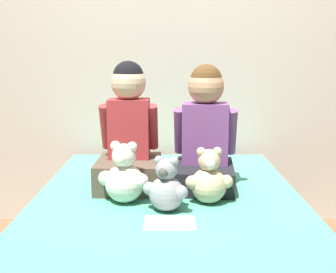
{
  "coord_description": "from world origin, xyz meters",
  "views": [
    {
      "loc": [
        0.0,
        -1.86,
        1.2
      ],
      "look_at": [
        0.0,
        0.18,
        0.79
      ],
      "focal_mm": 45.0,
      "sensor_mm": 36.0,
      "label": 1
    }
  ],
  "objects_px": {
    "child_on_right": "(205,134)",
    "sign_card": "(170,223)",
    "bed": "(168,254)",
    "teddy_bear_held_by_left_child": "(124,177)",
    "teddy_bear_between_children": "(166,188)",
    "teddy_bear_held_by_right_child": "(209,180)",
    "child_on_left": "(129,136)"
  },
  "relations": [
    {
      "from": "bed",
      "to": "sign_card",
      "type": "height_order",
      "value": "sign_card"
    },
    {
      "from": "child_on_left",
      "to": "teddy_bear_held_by_left_child",
      "type": "xyz_separation_m",
      "value": [
        -0.0,
        -0.25,
        -0.14
      ]
    },
    {
      "from": "teddy_bear_between_children",
      "to": "sign_card",
      "type": "distance_m",
      "value": 0.18
    },
    {
      "from": "bed",
      "to": "teddy_bear_held_by_right_child",
      "type": "distance_m",
      "value": 0.41
    },
    {
      "from": "teddy_bear_held_by_left_child",
      "to": "teddy_bear_between_children",
      "type": "relative_size",
      "value": 1.18
    },
    {
      "from": "bed",
      "to": "teddy_bear_held_by_right_child",
      "type": "bearing_deg",
      "value": 2.09
    },
    {
      "from": "child_on_right",
      "to": "teddy_bear_held_by_left_child",
      "type": "relative_size",
      "value": 2.18
    },
    {
      "from": "child_on_right",
      "to": "sign_card",
      "type": "distance_m",
      "value": 0.6
    },
    {
      "from": "teddy_bear_held_by_left_child",
      "to": "bed",
      "type": "bearing_deg",
      "value": 9.65
    },
    {
      "from": "teddy_bear_held_by_right_child",
      "to": "bed",
      "type": "bearing_deg",
      "value": 178.81
    },
    {
      "from": "teddy_bear_between_children",
      "to": "child_on_left",
      "type": "bearing_deg",
      "value": 138.39
    },
    {
      "from": "teddy_bear_between_children",
      "to": "sign_card",
      "type": "height_order",
      "value": "teddy_bear_between_children"
    },
    {
      "from": "child_on_left",
      "to": "teddy_bear_held_by_left_child",
      "type": "relative_size",
      "value": 2.24
    },
    {
      "from": "bed",
      "to": "child_on_right",
      "type": "distance_m",
      "value": 0.62
    },
    {
      "from": "bed",
      "to": "child_on_right",
      "type": "relative_size",
      "value": 3.01
    },
    {
      "from": "child_on_right",
      "to": "sign_card",
      "type": "bearing_deg",
      "value": -105.0
    },
    {
      "from": "bed",
      "to": "teddy_bear_held_by_right_child",
      "type": "height_order",
      "value": "teddy_bear_held_by_right_child"
    },
    {
      "from": "child_on_right",
      "to": "sign_card",
      "type": "xyz_separation_m",
      "value": [
        -0.18,
        -0.51,
        -0.27
      ]
    },
    {
      "from": "child_on_right",
      "to": "sign_card",
      "type": "height_order",
      "value": "child_on_right"
    },
    {
      "from": "teddy_bear_held_by_left_child",
      "to": "sign_card",
      "type": "relative_size",
      "value": 1.38
    },
    {
      "from": "teddy_bear_held_by_right_child",
      "to": "child_on_right",
      "type": "bearing_deg",
      "value": 86.06
    },
    {
      "from": "child_on_left",
      "to": "teddy_bear_between_children",
      "type": "height_order",
      "value": "child_on_left"
    },
    {
      "from": "teddy_bear_between_children",
      "to": "teddy_bear_held_by_left_child",
      "type": "bearing_deg",
      "value": 170.64
    },
    {
      "from": "teddy_bear_held_by_right_child",
      "to": "sign_card",
      "type": "bearing_deg",
      "value": -129.95
    },
    {
      "from": "teddy_bear_held_by_left_child",
      "to": "teddy_bear_held_by_right_child",
      "type": "distance_m",
      "value": 0.39
    },
    {
      "from": "teddy_bear_held_by_right_child",
      "to": "teddy_bear_between_children",
      "type": "xyz_separation_m",
      "value": [
        -0.2,
        -0.1,
        -0.01
      ]
    },
    {
      "from": "child_on_left",
      "to": "child_on_right",
      "type": "distance_m",
      "value": 0.39
    },
    {
      "from": "teddy_bear_between_children",
      "to": "sign_card",
      "type": "xyz_separation_m",
      "value": [
        0.01,
        -0.14,
        -0.1
      ]
    },
    {
      "from": "teddy_bear_held_by_left_child",
      "to": "child_on_right",
      "type": "bearing_deg",
      "value": 46.83
    },
    {
      "from": "teddy_bear_held_by_left_child",
      "to": "teddy_bear_between_children",
      "type": "bearing_deg",
      "value": -14.91
    },
    {
      "from": "child_on_left",
      "to": "child_on_right",
      "type": "height_order",
      "value": "child_on_left"
    },
    {
      "from": "bed",
      "to": "child_on_left",
      "type": "height_order",
      "value": "child_on_left"
    }
  ]
}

